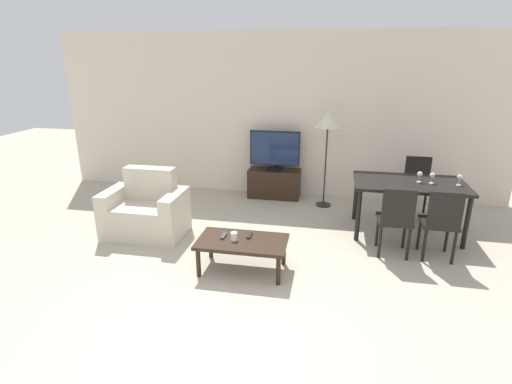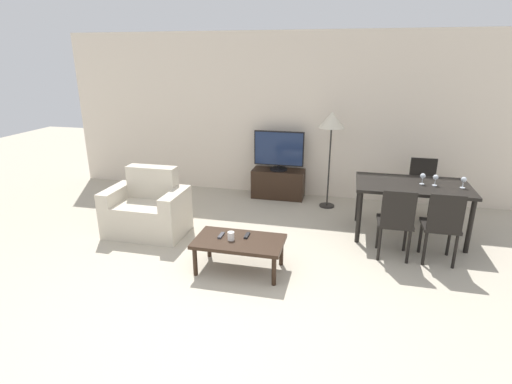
# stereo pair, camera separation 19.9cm
# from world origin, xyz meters

# --- Properties ---
(ground_plane) EXTENTS (18.00, 18.00, 0.00)m
(ground_plane) POSITION_xyz_m (0.00, 0.00, 0.00)
(ground_plane) COLOR #B2A893
(wall_back) EXTENTS (7.63, 0.06, 2.70)m
(wall_back) POSITION_xyz_m (0.00, 3.87, 1.35)
(wall_back) COLOR beige
(wall_back) RESTS_ON ground_plane
(armchair) EXTENTS (1.05, 0.68, 0.89)m
(armchair) POSITION_xyz_m (-1.44, 1.76, 0.32)
(armchair) COLOR beige
(armchair) RESTS_ON ground_plane
(tv_stand) EXTENTS (0.88, 0.38, 0.49)m
(tv_stand) POSITION_xyz_m (0.02, 3.61, 0.24)
(tv_stand) COLOR black
(tv_stand) RESTS_ON ground_plane
(tv) EXTENTS (0.83, 0.29, 0.66)m
(tv) POSITION_xyz_m (0.02, 3.60, 0.82)
(tv) COLOR black
(tv) RESTS_ON tv_stand
(coffee_table) EXTENTS (0.99, 0.56, 0.37)m
(coffee_table) POSITION_xyz_m (0.04, 1.06, 0.33)
(coffee_table) COLOR black
(coffee_table) RESTS_ON ground_plane
(dining_table) EXTENTS (1.43, 0.86, 0.73)m
(dining_table) POSITION_xyz_m (2.00, 2.48, 0.65)
(dining_table) COLOR black
(dining_table) RESTS_ON ground_plane
(dining_chair_near) EXTENTS (0.40, 0.40, 0.88)m
(dining_chair_near) POSITION_xyz_m (1.75, 1.75, 0.50)
(dining_chair_near) COLOR black
(dining_chair_near) RESTS_ON ground_plane
(dining_chair_far) EXTENTS (0.40, 0.40, 0.88)m
(dining_chair_far) POSITION_xyz_m (2.25, 3.22, 0.50)
(dining_chair_far) COLOR black
(dining_chair_far) RESTS_ON ground_plane
(dining_chair_near_right) EXTENTS (0.40, 0.40, 0.88)m
(dining_chair_near_right) POSITION_xyz_m (2.25, 1.75, 0.50)
(dining_chair_near_right) COLOR black
(dining_chair_near_right) RESTS_ON ground_plane
(floor_lamp) EXTENTS (0.40, 0.40, 1.51)m
(floor_lamp) POSITION_xyz_m (0.87, 3.34, 1.33)
(floor_lamp) COLOR black
(floor_lamp) RESTS_ON ground_plane
(remote_primary) EXTENTS (0.04, 0.15, 0.02)m
(remote_primary) POSITION_xyz_m (-0.18, 1.11, 0.38)
(remote_primary) COLOR #38383D
(remote_primary) RESTS_ON coffee_table
(remote_secondary) EXTENTS (0.04, 0.15, 0.02)m
(remote_secondary) POSITION_xyz_m (0.11, 1.17, 0.38)
(remote_secondary) COLOR black
(remote_secondary) RESTS_ON coffee_table
(cup_white_near) EXTENTS (0.08, 0.08, 0.09)m
(cup_white_near) POSITION_xyz_m (-0.04, 1.04, 0.42)
(cup_white_near) COLOR white
(cup_white_near) RESTS_ON coffee_table
(wine_glass_left) EXTENTS (0.07, 0.07, 0.15)m
(wine_glass_left) POSITION_xyz_m (2.58, 2.44, 0.83)
(wine_glass_left) COLOR silver
(wine_glass_left) RESTS_ON dining_table
(wine_glass_center) EXTENTS (0.07, 0.07, 0.15)m
(wine_glass_center) POSITION_xyz_m (2.11, 2.49, 0.83)
(wine_glass_center) COLOR silver
(wine_glass_center) RESTS_ON dining_table
(wine_glass_right) EXTENTS (0.07, 0.07, 0.15)m
(wine_glass_right) POSITION_xyz_m (2.26, 2.46, 0.83)
(wine_glass_right) COLOR silver
(wine_glass_right) RESTS_ON dining_table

